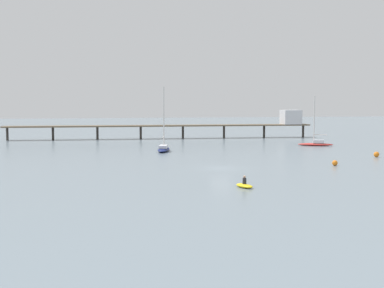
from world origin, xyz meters
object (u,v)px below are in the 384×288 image
Objects in this scene: sailboat_navy at (164,147)px; mooring_buoy_outer at (335,163)px; sailboat_red at (316,143)px; mooring_buoy_inner at (376,154)px; dinghy_yellow at (244,185)px; pier at (215,122)px.

sailboat_navy is 14.98× the size of mooring_buoy_outer.
sailboat_red is 13.03× the size of mooring_buoy_outer.
sailboat_red is 19.91m from mooring_buoy_inner.
dinghy_yellow is 21.14m from mooring_buoy_outer.
dinghy_yellow is (-13.25, -64.91, -3.25)m from pier.
dinghy_yellow reaches higher than mooring_buoy_inner.
dinghy_yellow is 34.58m from mooring_buoy_inner.
mooring_buoy_outer is at bearing 40.54° from dinghy_yellow.
sailboat_navy reaches higher than mooring_buoy_outer.
pier is 27.16× the size of dinghy_yellow.
sailboat_red reaches higher than mooring_buoy_inner.
sailboat_navy is at bearing 128.54° from mooring_buoy_outer.
pier is 45.12m from mooring_buoy_inner.
sailboat_navy is 29.49m from mooring_buoy_outer.
sailboat_navy is 4.26× the size of dinghy_yellow.
mooring_buoy_inner is 13.46m from mooring_buoy_outer.
mooring_buoy_outer is at bearing -86.86° from pier.
dinghy_yellow reaches higher than mooring_buoy_outer.
pier is 83.66× the size of mooring_buoy_inner.
pier is 26.74m from sailboat_red.
mooring_buoy_inner is at bearing -72.60° from pier.
pier reaches higher than mooring_buoy_inner.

